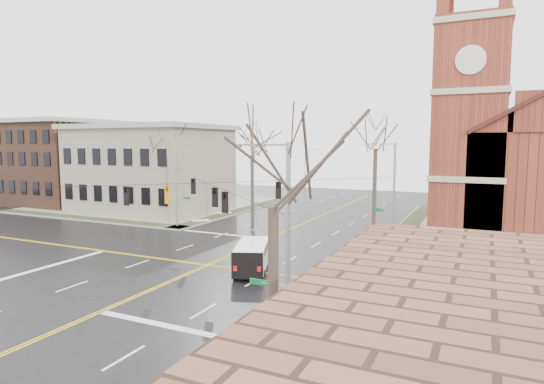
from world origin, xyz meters
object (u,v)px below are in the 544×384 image
at_px(parked_car_b, 489,260).
at_px(tree_nw_far, 165,144).
at_px(streetlight_north_a, 254,177).
at_px(tree_nw_near, 252,150).
at_px(signal_pole_nw, 178,182).
at_px(tree_se, 273,193).
at_px(streetlight_north_b, 306,169).
at_px(tree_ne, 376,143).
at_px(signal_pole_se, 284,246).
at_px(parked_car_a, 456,256).
at_px(cargo_van, 252,255).
at_px(signal_pole_ne, 392,192).

bearing_deg(parked_car_b, tree_nw_far, 100.85).
distance_m(streetlight_north_a, tree_nw_near, 16.55).
distance_m(signal_pole_nw, tree_se, 35.33).
bearing_deg(streetlight_north_b, tree_se, -69.86).
xyz_separation_m(parked_car_b, tree_ne, (-9.66, 5.35, 8.51)).
relative_size(tree_nw_near, tree_se, 1.13).
height_order(signal_pole_nw, signal_pole_se, same).
distance_m(streetlight_north_b, parked_car_a, 48.44).
relative_size(signal_pole_se, cargo_van, 1.56).
bearing_deg(cargo_van, parked_car_b, 6.72).
height_order(streetlight_north_b, tree_ne, tree_ne).
bearing_deg(tree_nw_near, tree_nw_far, 178.63).
bearing_deg(signal_pole_nw, streetlight_north_b, 88.95).
height_order(streetlight_north_a, tree_ne, tree_ne).
height_order(cargo_van, tree_ne, tree_ne).
bearing_deg(streetlight_north_a, signal_pole_ne, -36.90).
distance_m(signal_pole_se, parked_car_b, 21.47).
bearing_deg(tree_nw_near, parked_car_a, -14.82).
distance_m(tree_nw_far, tree_ne, 24.16).
bearing_deg(signal_pole_ne, streetlight_north_b, 121.05).
relative_size(streetlight_north_a, cargo_van, 1.39).
distance_m(parked_car_a, tree_ne, 12.41).
relative_size(parked_car_b, tree_nw_far, 0.32).
height_order(signal_pole_nw, parked_car_a, signal_pole_nw).
xyz_separation_m(signal_pole_nw, tree_nw_near, (7.91, 2.16, 3.48)).
xyz_separation_m(signal_pole_ne, tree_se, (1.00, -26.14, 2.52)).
bearing_deg(signal_pole_nw, streetlight_north_a, 87.68).
relative_size(streetlight_north_b, parked_car_b, 2.01).
relative_size(signal_pole_ne, parked_car_b, 2.26).
distance_m(signal_pole_nw, tree_ne, 21.24).
bearing_deg(signal_pole_ne, tree_nw_near, 171.65).
bearing_deg(tree_se, streetlight_north_a, 118.31).
distance_m(signal_pole_se, parked_car_a, 21.00).
height_order(signal_pole_se, tree_se, tree_se).
relative_size(streetlight_north_b, cargo_van, 1.39).
bearing_deg(tree_se, parked_car_a, 78.84).
xyz_separation_m(signal_pole_nw, tree_ne, (20.72, 1.91, 4.22)).
distance_m(signal_pole_se, tree_nw_near, 29.36).
xyz_separation_m(streetlight_north_a, tree_ne, (20.06, -14.59, 4.70)).
bearing_deg(signal_pole_ne, tree_nw_far, 174.67).
relative_size(tree_nw_near, tree_ne, 0.92).
relative_size(signal_pole_ne, signal_pole_nw, 1.00).
bearing_deg(tree_se, signal_pole_nw, 132.13).
bearing_deg(parked_car_a, signal_pole_nw, 77.84).
xyz_separation_m(signal_pole_ne, signal_pole_se, (0.00, -23.00, 0.00)).
distance_m(cargo_van, tree_se, 18.06).
xyz_separation_m(signal_pole_nw, streetlight_north_b, (0.67, 36.50, -0.48)).
relative_size(signal_pole_ne, signal_pole_se, 1.00).
bearing_deg(parked_car_b, cargo_van, 138.50).
xyz_separation_m(signal_pole_se, cargo_van, (-7.53, 11.51, -3.73)).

